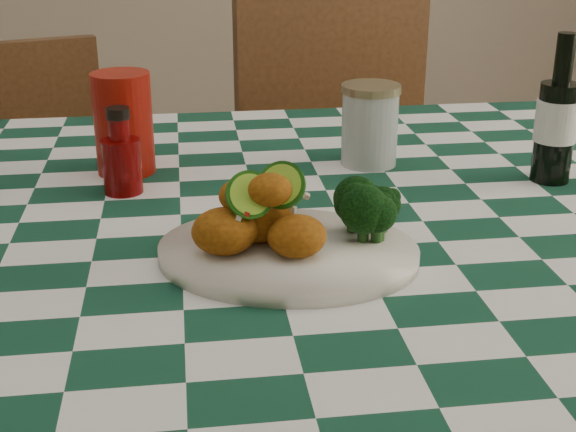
{
  "coord_description": "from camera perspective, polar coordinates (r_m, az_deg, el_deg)",
  "views": [
    {
      "loc": [
        -0.09,
        -0.98,
        1.18
      ],
      "look_at": [
        0.02,
        -0.16,
        0.84
      ],
      "focal_mm": 50.0,
      "sensor_mm": 36.0,
      "label": 1
    }
  ],
  "objects": [
    {
      "name": "fried_chicken_pile",
      "position": [
        0.89,
        -1.37,
        0.35
      ],
      "size": [
        0.14,
        0.1,
        0.09
      ],
      "primitive_type": null,
      "color": "#A15C0F",
      "rests_on": "plate"
    },
    {
      "name": "wooden_chair_right",
      "position": [
        1.82,
        5.26,
        0.68
      ],
      "size": [
        0.54,
        0.56,
        1.03
      ],
      "primitive_type": null,
      "rotation": [
        0.0,
        0.0,
        0.16
      ],
      "color": "#472814",
      "rests_on": "ground"
    },
    {
      "name": "beer_bottle",
      "position": [
        1.2,
        18.65,
        7.22
      ],
      "size": [
        0.07,
        0.07,
        0.21
      ],
      "primitive_type": null,
      "rotation": [
        0.0,
        0.0,
        -0.28
      ],
      "color": "black",
      "rests_on": "dining_table"
    },
    {
      "name": "wooden_chair_left",
      "position": [
        1.85,
        -17.18,
        -2.58
      ],
      "size": [
        0.51,
        0.52,
        0.87
      ],
      "primitive_type": null,
      "rotation": [
        0.0,
        0.0,
        0.31
      ],
      "color": "#472814",
      "rests_on": "ground"
    },
    {
      "name": "mason_jar",
      "position": [
        1.23,
        5.84,
        6.47
      ],
      "size": [
        0.1,
        0.1,
        0.12
      ],
      "primitive_type": null,
      "rotation": [
        0.0,
        0.0,
        -0.17
      ],
      "color": "#B2BCBA",
      "rests_on": "dining_table"
    },
    {
      "name": "red_tumbler",
      "position": [
        1.21,
        -11.62,
        6.47
      ],
      "size": [
        0.1,
        0.1,
        0.15
      ],
      "primitive_type": "cylinder",
      "rotation": [
        0.0,
        0.0,
        0.24
      ],
      "color": "maroon",
      "rests_on": "dining_table"
    },
    {
      "name": "ketchup_bottle",
      "position": [
        1.13,
        -11.8,
        4.57
      ],
      "size": [
        0.06,
        0.06,
        0.12
      ],
      "primitive_type": null,
      "rotation": [
        0.0,
        0.0,
        0.07
      ],
      "color": "#5C0404",
      "rests_on": "dining_table"
    },
    {
      "name": "broccoli_side",
      "position": [
        0.93,
        5.55,
        0.29
      ],
      "size": [
        0.09,
        0.09,
        0.06
      ],
      "primitive_type": null,
      "color": "black",
      "rests_on": "plate"
    },
    {
      "name": "plate",
      "position": [
        0.92,
        -0.0,
        -2.67
      ],
      "size": [
        0.34,
        0.3,
        0.02
      ],
      "primitive_type": null,
      "rotation": [
        0.0,
        0.0,
        -0.24
      ],
      "color": "silver",
      "rests_on": "dining_table"
    }
  ]
}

